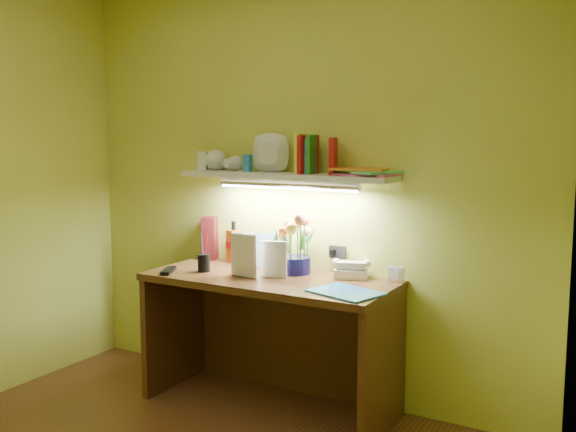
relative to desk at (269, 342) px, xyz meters
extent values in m
cube|color=#3E2011|center=(0.00, 0.00, 0.00)|extent=(1.40, 0.60, 0.75)
cube|color=silver|center=(0.65, 0.24, 0.41)|extent=(0.08, 0.04, 0.08)
cube|color=#4E1111|center=(-0.59, 0.25, 0.51)|extent=(0.11, 0.11, 0.27)
cylinder|color=black|center=(-0.40, -0.07, 0.46)|extent=(0.08, 0.08, 0.17)
cube|color=black|center=(-0.56, -0.19, 0.38)|extent=(0.12, 0.18, 0.02)
cube|color=#297FC3|center=(0.52, -0.12, 0.38)|extent=(0.39, 0.33, 0.01)
imported|color=silver|center=(-0.21, -0.06, 0.50)|extent=(0.18, 0.05, 0.24)
imported|color=silver|center=(-0.04, -0.02, 0.48)|extent=(0.15, 0.04, 0.20)
cube|color=silver|center=(0.00, 0.18, 0.93)|extent=(1.30, 0.25, 0.03)
imported|color=silver|center=(-0.54, 0.17, 0.99)|extent=(0.15, 0.15, 0.10)
imported|color=silver|center=(-0.40, 0.16, 0.98)|extent=(0.11, 0.11, 0.08)
imported|color=silver|center=(-0.11, 0.17, 0.97)|extent=(0.26, 0.26, 0.06)
cube|color=silver|center=(-0.60, 0.20, 1.00)|extent=(0.06, 0.06, 0.12)
cube|color=#297FC3|center=(-0.27, 0.20, 0.99)|extent=(0.05, 0.04, 0.10)
cube|color=#A81414|center=(0.15, 0.18, 1.05)|extent=(0.07, 0.15, 0.21)
cube|color=yellow|center=(0.10, 0.18, 1.05)|extent=(0.04, 0.14, 0.22)
cube|color=#285AA4|center=(0.15, 0.19, 1.04)|extent=(0.07, 0.14, 0.19)
cube|color=#247923|center=(0.17, 0.18, 1.05)|extent=(0.04, 0.14, 0.22)
cube|color=#A81414|center=(0.29, 0.19, 1.04)|extent=(0.07, 0.14, 0.20)
cube|color=#E259A5|center=(0.49, 0.21, 0.95)|extent=(0.32, 0.25, 0.01)
cube|color=#5DD478|center=(0.48, 0.22, 0.96)|extent=(0.40, 0.36, 0.01)
cube|color=orange|center=(0.45, 0.20, 0.97)|extent=(0.31, 0.25, 0.01)
camera|label=1|loc=(1.82, -2.96, 1.16)|focal=40.00mm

